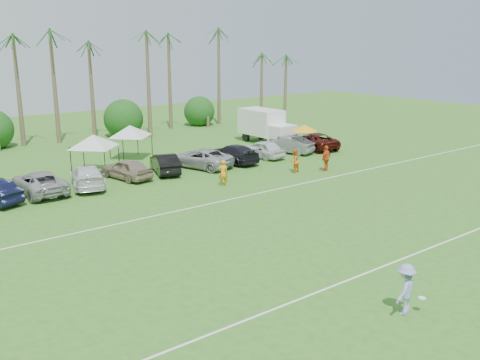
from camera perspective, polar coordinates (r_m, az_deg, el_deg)
ground at (r=22.44m, az=18.10°, el=-10.80°), size 120.00×120.00×0.00m
field_lines at (r=27.29m, az=4.19°, el=-5.45°), size 80.00×12.10×0.01m
palm_tree_4 at (r=50.83m, az=-22.96°, el=11.41°), size 2.40×2.40×8.90m
palm_tree_5 at (r=51.99m, az=-18.71°, el=12.80°), size 2.40×2.40×9.90m
palm_tree_6 at (r=53.43m, az=-14.63°, el=14.04°), size 2.40×2.40×10.90m
palm_tree_7 at (r=55.13m, az=-10.74°, el=15.14°), size 2.40×2.40×11.90m
palm_tree_8 at (r=57.61m, az=-6.07°, el=12.71°), size 2.40×2.40×8.90m
palm_tree_9 at (r=60.36m, az=-1.93°, el=13.70°), size 2.40×2.40×9.90m
palm_tree_10 at (r=63.39m, az=1.86°, el=14.52°), size 2.40×2.40×10.90m
palm_tree_11 at (r=65.99m, az=4.65°, el=15.23°), size 2.40×2.40×11.90m
bush_tree_2 at (r=55.67m, az=-12.65°, el=6.50°), size 4.00×4.00×4.00m
bush_tree_3 at (r=60.51m, az=-3.99°, el=7.45°), size 4.00×4.00×4.00m
sideline_player_a at (r=35.35m, az=-1.82°, el=0.76°), size 0.75×0.64×1.76m
sideline_player_b at (r=39.16m, az=5.81°, el=2.05°), size 0.93×0.78×1.74m
sideline_player_c at (r=39.93m, az=9.17°, el=2.31°), size 1.20×0.71×1.91m
box_truck at (r=50.14m, az=2.83°, el=5.81°), size 2.38×6.05×3.12m
canopy_tent_left at (r=40.00m, az=-15.41°, el=4.70°), size 4.05×4.05×3.28m
canopy_tent_right at (r=44.23m, az=-11.69°, el=5.74°), size 3.94×3.94×3.19m
market_umbrella at (r=45.08m, az=6.86°, el=5.54°), size 2.31×2.31×2.57m
frisbee_player at (r=19.95m, az=17.21°, el=-11.07°), size 1.35×0.99×1.87m
parked_car_2 at (r=35.87m, az=-20.61°, el=-0.26°), size 2.38×5.16×1.43m
parked_car_3 at (r=36.50m, az=-15.98°, el=0.37°), size 3.31×5.30×1.43m
parked_car_4 at (r=37.98m, az=-12.00°, el=1.17°), size 2.50×4.46×1.43m
parked_car_5 at (r=39.26m, az=-8.02°, el=1.79°), size 2.81×4.61×1.43m
parked_car_6 at (r=40.66m, az=-4.24°, el=2.34°), size 3.91×5.65×1.43m
parked_car_7 at (r=42.23m, az=-0.73°, el=2.84°), size 2.14×4.99×1.43m
parked_car_8 at (r=44.05m, az=2.39°, el=3.33°), size 2.09×4.35×1.43m
parked_car_9 at (r=46.04m, az=5.22°, el=3.77°), size 2.74×4.61×1.43m
parked_car_10 at (r=48.10m, az=7.86°, el=4.16°), size 3.07×5.44×1.43m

